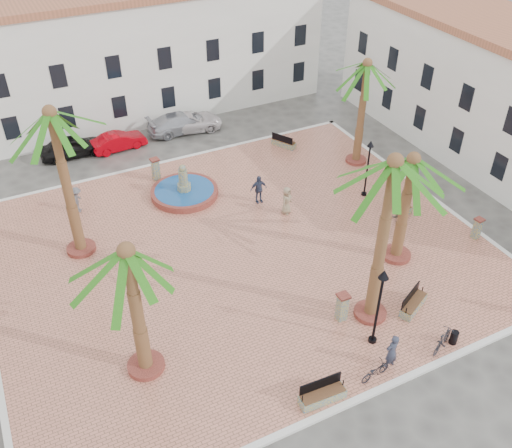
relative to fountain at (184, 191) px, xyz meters
The scene contains 34 objects.
ground 6.56m from the fountain, 83.21° to the right, with size 120.00×120.00×0.00m, color #56544F.
plaza 6.55m from the fountain, 83.21° to the right, with size 26.00×22.00×0.15m, color tan.
kerb_n 4.59m from the fountain, 80.27° to the left, with size 26.30×0.30×0.16m, color silver.
kerb_s 17.52m from the fountain, 87.47° to the right, with size 26.30×0.30×0.16m, color silver.
kerb_e 15.23m from the fountain, 25.24° to the right, with size 0.30×22.30×0.16m, color silver.
building_north 14.20m from the fountain, 86.72° to the left, with size 30.40×7.40×9.50m.
building_east 21.63m from the fountain, 12.21° to the right, with size 7.40×26.40×9.00m.
fountain is the anchor object (origin of this frame).
palm_nw 10.32m from the fountain, 159.62° to the right, with size 5.11×5.11×8.62m.
palm_sw 14.62m from the fountain, 117.77° to the right, with size 5.29×5.29×6.92m.
palm_s 16.14m from the fountain, 72.63° to the right, with size 5.09×5.09×8.85m.
palm_e 14.37m from the fountain, 52.89° to the right, with size 5.19×5.19×6.43m.
palm_ne 13.45m from the fountain, ahead, with size 4.64×4.64×7.28m.
bench_s 16.88m from the fountain, 91.23° to the right, with size 2.03×0.71×1.06m.
bench_se 15.69m from the fountain, 65.98° to the right, with size 2.01×1.40×1.03m.
bench_e 13.23m from the fountain, 32.54° to the right, with size 0.67×1.77×0.92m.
bench_ne 9.03m from the fountain, 17.92° to the left, with size 1.35×1.85×0.95m.
lamppost_s 15.77m from the fountain, 77.38° to the right, with size 0.47×0.47×4.30m.
lamppost_e 11.50m from the fountain, 26.35° to the right, with size 0.42×0.42×3.82m.
bollard_se 13.66m from the fountain, 77.77° to the right, with size 0.56×0.56×1.54m.
bollard_n 2.82m from the fountain, 110.30° to the left, with size 0.60×0.60×1.50m.
bollard_e 17.44m from the fountain, 40.93° to the right, with size 0.52×0.52×1.31m.
litter_bin 18.15m from the fountain, 68.60° to the right, with size 0.36×0.36×0.69m, color black.
cyclist_a 16.99m from the fountain, 79.10° to the right, with size 0.68×0.45×1.86m, color #2C3041.
bicycle_a 17.05m from the fountain, 82.37° to the right, with size 0.53×1.53×0.81m, color black.
bicycle_b 17.91m from the fountain, 70.64° to the right, with size 0.49×1.74×1.05m, color black.
pedestrian_fountain_a 6.60m from the fountain, 43.35° to the right, with size 0.86×0.56×1.76m, color #907D5F.
pedestrian_fountain_b 4.74m from the fountain, 35.48° to the right, with size 1.07×0.45×1.83m, color #2F3852.
pedestrian_north 6.42m from the fountain, 169.31° to the left, with size 1.06×0.61×1.64m, color #56555A.
pedestrian_east 13.09m from the fountain, 37.99° to the right, with size 1.65×0.52×1.78m, color gray.
car_black 9.84m from the fountain, 121.65° to the left, with size 1.75×4.35×1.48m, color black.
car_red 8.12m from the fountain, 104.11° to the left, with size 1.34×3.85×1.27m, color #B1000B.
car_silver 8.98m from the fountain, 70.70° to the left, with size 2.05×5.05×1.47m, color #ACAEB5.
car_white 9.16m from the fountain, 66.78° to the left, with size 2.24×4.87×1.35m, color silver.
Camera 1 is at (-10.06, -22.21, 20.00)m, focal length 40.00 mm.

